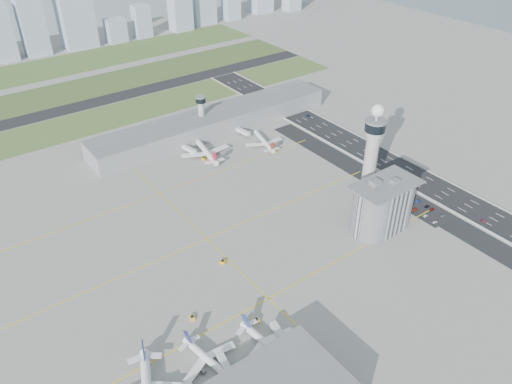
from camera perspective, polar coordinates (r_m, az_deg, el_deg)
ground at (r=297.55m, az=4.01°, el=-5.43°), size 1000.00×1000.00×0.00m
grass_strip_0 at (r=459.71m, az=-16.42°, el=8.26°), size 480.00×50.00×0.08m
grass_strip_1 at (r=526.00m, az=-19.57°, el=10.92°), size 480.00×60.00×0.08m
grass_strip_2 at (r=598.98m, az=-22.19°, el=13.07°), size 480.00×70.00×0.08m
runway at (r=492.09m, az=-18.08°, el=9.67°), size 480.00×22.00×0.10m
highway at (r=370.01m, az=17.85°, el=1.51°), size 28.00×500.00×0.10m
barrier_left at (r=359.72m, az=16.49°, el=0.89°), size 0.60×500.00×1.20m
barrier_right at (r=380.00m, az=19.17°, el=2.23°), size 0.60×500.00×1.20m
landside_road at (r=347.53m, az=16.58°, el=-0.49°), size 18.00×260.00×0.08m
parking_lot at (r=340.64m, az=17.90°, el=-1.51°), size 20.00×44.00×0.10m
taxiway_line_h_0 at (r=261.56m, az=1.40°, el=-12.08°), size 260.00×0.60×0.01m
taxiway_line_h_1 at (r=298.64m, az=-5.65°, el=-5.35°), size 260.00×0.60×0.01m
taxiway_line_h_2 at (r=342.29m, az=-10.91°, el=-0.17°), size 260.00×0.60×0.01m
taxiway_line_v at (r=298.64m, az=-5.65°, el=-5.35°), size 0.60×260.00×0.01m
control_tower at (r=326.58m, az=13.15°, el=4.96°), size 14.00×14.00×64.50m
secondary_tower at (r=407.85m, az=-6.26°, el=9.10°), size 8.60×8.60×31.90m
admin_building at (r=307.41m, az=14.25°, el=-1.52°), size 42.00×24.00×33.50m
terminal_pier at (r=415.47m, az=-4.83°, el=8.00°), size 210.00×32.00×15.80m
airplane_near_b at (r=232.14m, az=-5.30°, el=-18.40°), size 34.48×38.68×9.59m
airplane_near_c at (r=236.21m, az=1.52°, el=-16.86°), size 35.00×39.70×10.12m
airplane_far_a at (r=380.59m, az=-5.87°, el=5.13°), size 46.30×51.75×12.73m
airplane_far_b at (r=393.33m, az=0.90°, el=6.11°), size 39.24×43.18×10.24m
jet_bridge_near_1 at (r=227.12m, az=-2.71°, el=-20.73°), size 5.39×14.31×5.70m
jet_bridge_near_2 at (r=238.07m, az=3.56°, el=-17.23°), size 5.39×14.31×5.70m
jet_bridge_far_0 at (r=388.87m, az=-8.28°, el=5.01°), size 5.39×14.31×5.70m
jet_bridge_far_1 at (r=411.35m, az=-2.18°, el=7.04°), size 5.39×14.31×5.70m
tug_1 at (r=253.54m, az=-7.32°, el=-14.04°), size 2.73×3.47×1.80m
tug_2 at (r=250.19m, az=0.02°, el=-14.46°), size 4.21×3.69×2.04m
tug_3 at (r=281.14m, az=-3.84°, el=-7.94°), size 3.73×3.92×1.88m
tug_4 at (r=376.91m, az=-6.00°, el=3.89°), size 4.20×4.22×2.05m
tug_5 at (r=384.99m, az=2.21°, el=4.71°), size 3.29×3.48×1.67m
car_lot_0 at (r=328.47m, az=19.77°, el=-3.25°), size 3.90×1.98×1.27m
car_lot_1 at (r=332.26m, az=18.84°, el=-2.57°), size 3.88×1.47×1.26m
car_lot_2 at (r=335.71m, az=17.68°, el=-1.92°), size 4.70×2.52×1.26m
car_lot_3 at (r=338.14m, az=16.70°, el=-1.44°), size 4.27×1.80×1.23m
car_lot_4 at (r=342.92m, az=15.91°, el=-0.76°), size 3.36×1.58×1.11m
car_lot_5 at (r=344.57m, az=15.33°, el=-0.48°), size 3.53×1.33×1.15m
car_lot_6 at (r=336.18m, az=20.62°, el=-2.54°), size 4.03×2.06×1.09m
car_lot_7 at (r=339.68m, az=19.48°, el=-1.86°), size 4.19×2.05×1.17m
car_lot_8 at (r=341.19m, az=18.98°, el=-1.56°), size 3.90×2.08×1.26m
car_lot_9 at (r=344.34m, az=18.03°, el=-1.01°), size 3.96×1.45×1.30m
car_lot_10 at (r=347.45m, az=17.42°, el=-0.55°), size 4.47×2.36×1.20m
car_lot_11 at (r=351.09m, az=16.12°, el=0.09°), size 4.47×2.03×1.27m
car_hw_0 at (r=340.78m, az=24.55°, el=-3.05°), size 1.34×3.20×1.08m
car_hw_1 at (r=390.82m, az=13.10°, el=4.22°), size 1.49×3.48×1.11m
car_hw_2 at (r=443.97m, az=5.99°, el=8.66°), size 2.51×4.48×1.18m
car_hw_4 at (r=477.80m, az=0.01°, el=10.71°), size 1.60×3.44×1.14m
skyline_bldg_8 at (r=636.19m, az=-24.41°, el=17.70°), size 26.33×21.06×83.39m
skyline_bldg_9 at (r=651.62m, az=-19.89°, el=17.99°), size 36.96×29.57×62.11m
skyline_bldg_10 at (r=661.44m, az=-15.72°, el=17.35°), size 23.01×18.41×27.75m
skyline_bldg_11 at (r=672.48m, az=-12.93°, el=18.49°), size 20.22×16.18×38.97m
skyline_bldg_12 at (r=692.48m, az=-8.65°, el=19.69°), size 26.14×20.92×46.89m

